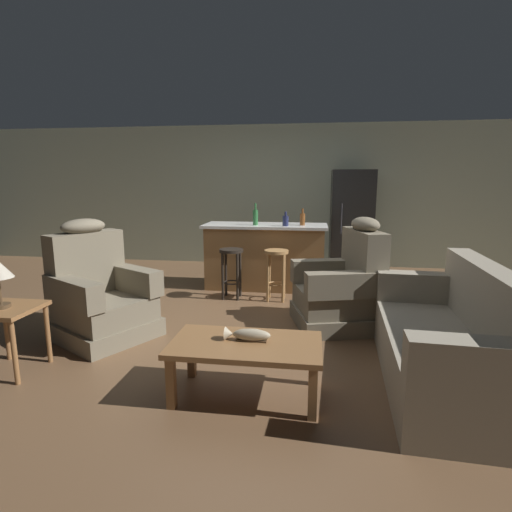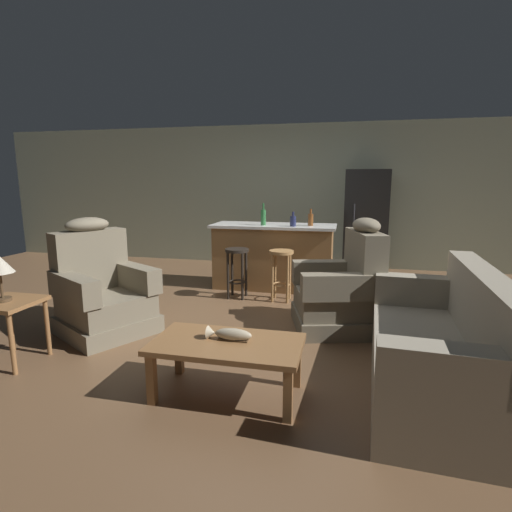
# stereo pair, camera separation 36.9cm
# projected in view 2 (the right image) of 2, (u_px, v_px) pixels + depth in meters

# --- Properties ---
(ground_plane) EXTENTS (12.00, 12.00, 0.00)m
(ground_plane) POSITION_uv_depth(u_px,v_px,m) (252.00, 316.00, 4.71)
(ground_plane) COLOR brown
(back_wall) EXTENTS (12.00, 0.05, 2.60)m
(back_wall) POSITION_uv_depth(u_px,v_px,m) (291.00, 196.00, 7.47)
(back_wall) COLOR #9EA88E
(back_wall) RESTS_ON ground_plane
(coffee_table) EXTENTS (1.10, 0.60, 0.42)m
(coffee_table) POSITION_uv_depth(u_px,v_px,m) (227.00, 349.00, 2.93)
(coffee_table) COLOR olive
(coffee_table) RESTS_ON ground_plane
(fish_figurine) EXTENTS (0.34, 0.10, 0.10)m
(fish_figurine) POSITION_uv_depth(u_px,v_px,m) (229.00, 334.00, 2.94)
(fish_figurine) COLOR #4C3823
(fish_figurine) RESTS_ON coffee_table
(couch) EXTENTS (0.95, 1.95, 0.94)m
(couch) POSITION_uv_depth(u_px,v_px,m) (441.00, 349.00, 2.97)
(couch) COLOR #9E937F
(couch) RESTS_ON ground_plane
(recliner_near_lamp) EXTENTS (1.15, 1.15, 1.20)m
(recliner_near_lamp) POSITION_uv_depth(u_px,v_px,m) (102.00, 292.00, 4.20)
(recliner_near_lamp) COLOR #756B56
(recliner_near_lamp) RESTS_ON ground_plane
(recliner_near_island) EXTENTS (1.03, 1.03, 1.20)m
(recliner_near_island) POSITION_uv_depth(u_px,v_px,m) (343.00, 290.00, 4.28)
(recliner_near_island) COLOR #756B56
(recliner_near_island) RESTS_ON ground_plane
(end_table) EXTENTS (0.48, 0.48, 0.56)m
(end_table) POSITION_uv_depth(u_px,v_px,m) (9.00, 312.00, 3.46)
(end_table) COLOR olive
(end_table) RESTS_ON ground_plane
(kitchen_island) EXTENTS (1.80, 0.70, 0.95)m
(kitchen_island) POSITION_uv_depth(u_px,v_px,m) (273.00, 256.00, 5.92)
(kitchen_island) COLOR olive
(kitchen_island) RESTS_ON ground_plane
(bar_stool_left) EXTENTS (0.32, 0.32, 0.68)m
(bar_stool_left) POSITION_uv_depth(u_px,v_px,m) (237.00, 264.00, 5.40)
(bar_stool_left) COLOR black
(bar_stool_left) RESTS_ON ground_plane
(bar_stool_right) EXTENTS (0.32, 0.32, 0.68)m
(bar_stool_right) POSITION_uv_depth(u_px,v_px,m) (281.00, 266.00, 5.27)
(bar_stool_right) COLOR #A87A47
(bar_stool_right) RESTS_ON ground_plane
(refrigerator) EXTENTS (0.70, 0.69, 1.76)m
(refrigerator) POSITION_uv_depth(u_px,v_px,m) (365.00, 223.00, 6.70)
(refrigerator) COLOR black
(refrigerator) RESTS_ON ground_plane
(bottle_tall_green) EXTENTS (0.07, 0.07, 0.24)m
(bottle_tall_green) POSITION_uv_depth(u_px,v_px,m) (311.00, 219.00, 5.66)
(bottle_tall_green) COLOR brown
(bottle_tall_green) RESTS_ON kitchen_island
(bottle_short_amber) EXTENTS (0.08, 0.08, 0.21)m
(bottle_short_amber) POSITION_uv_depth(u_px,v_px,m) (293.00, 221.00, 5.58)
(bottle_short_amber) COLOR #23284C
(bottle_short_amber) RESTS_ON kitchen_island
(bottle_wine_dark) EXTENTS (0.07, 0.07, 0.31)m
(bottle_wine_dark) POSITION_uv_depth(u_px,v_px,m) (263.00, 217.00, 5.72)
(bottle_wine_dark) COLOR #2D6B38
(bottle_wine_dark) RESTS_ON kitchen_island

